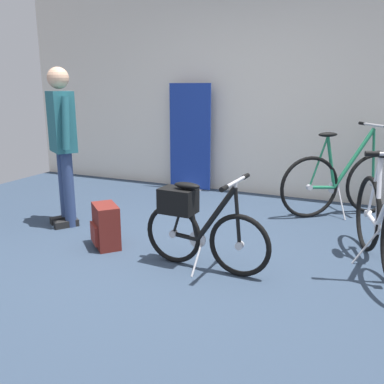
{
  "coord_description": "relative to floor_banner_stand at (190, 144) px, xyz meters",
  "views": [
    {
      "loc": [
        1.52,
        -2.74,
        1.41
      ],
      "look_at": [
        0.15,
        0.32,
        0.55
      ],
      "focal_mm": 38.79,
      "sensor_mm": 36.0,
      "label": 1
    }
  ],
  "objects": [
    {
      "name": "display_bike_left",
      "position": [
        2.44,
        -1.74,
        -0.27
      ],
      "size": [
        0.57,
        1.37,
        0.99
      ],
      "color": "black",
      "rests_on": "ground_plane"
    },
    {
      "name": "folding_bike_foreground",
      "position": [
        1.11,
        -2.33,
        -0.27
      ],
      "size": [
        1.07,
        0.53,
        0.76
      ],
      "color": "black",
      "rests_on": "ground_plane"
    },
    {
      "name": "ground_plane",
      "position": [
        0.82,
        -2.41,
        -0.64
      ],
      "size": [
        7.03,
        7.03,
        0.0
      ],
      "primitive_type": "plane",
      "color": "#2D3D51"
    },
    {
      "name": "back_wall",
      "position": [
        0.82,
        0.21,
        0.81
      ],
      "size": [
        7.03,
        0.1,
        2.89
      ],
      "primitive_type": "cube",
      "color": "silver",
      "rests_on": "ground_plane"
    },
    {
      "name": "floor_banner_stand",
      "position": [
        0.0,
        0.0,
        0.0
      ],
      "size": [
        0.6,
        0.36,
        1.45
      ],
      "color": "#B7B7BC",
      "rests_on": "ground_plane"
    },
    {
      "name": "backpack_on_floor",
      "position": [
        0.2,
        -2.26,
        -0.45
      ],
      "size": [
        0.36,
        0.35,
        0.39
      ],
      "color": "maroon",
      "rests_on": "ground_plane"
    },
    {
      "name": "visitor_near_wall",
      "position": [
        -0.54,
        -1.9,
        0.26
      ],
      "size": [
        0.45,
        0.38,
        1.59
      ],
      "color": "navy",
      "rests_on": "ground_plane"
    },
    {
      "name": "display_bike_right",
      "position": [
        2.03,
        -0.41,
        -0.26
      ],
      "size": [
        1.2,
        0.92,
        1.02
      ],
      "color": "black",
      "rests_on": "ground_plane"
    }
  ]
}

